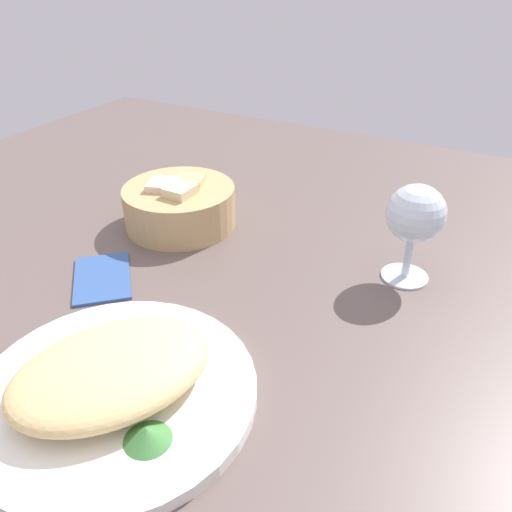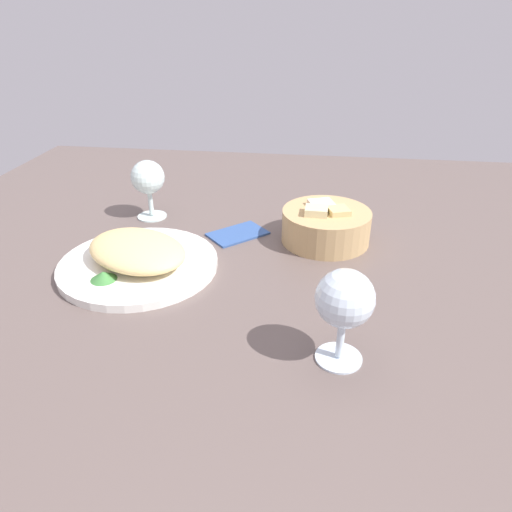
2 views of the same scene
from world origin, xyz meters
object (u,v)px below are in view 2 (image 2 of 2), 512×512
(plate, at_px, (139,264))
(wine_glass_far, at_px, (148,180))
(bread_basket, at_px, (326,225))
(wine_glass_near, at_px, (344,302))
(folded_napkin, at_px, (238,233))

(plate, distance_m, wine_glass_far, 0.23)
(bread_basket, xyz_separation_m, wine_glass_far, (-0.37, 0.07, 0.05))
(plate, xyz_separation_m, bread_basket, (0.32, 0.15, 0.03))
(wine_glass_near, distance_m, wine_glass_far, 0.56)
(wine_glass_far, relative_size, folded_napkin, 1.12)
(wine_glass_near, xyz_separation_m, wine_glass_far, (-0.39, 0.41, -0.00))
(wine_glass_near, bearing_deg, bread_basket, 93.23)
(plate, relative_size, bread_basket, 1.62)
(folded_napkin, bearing_deg, plate, -176.45)
(plate, height_order, bread_basket, bread_basket)
(wine_glass_far, bearing_deg, folded_napkin, -17.65)
(plate, distance_m, bread_basket, 0.35)
(plate, relative_size, wine_glass_near, 2.10)
(wine_glass_near, bearing_deg, folded_napkin, 118.88)
(bread_basket, distance_m, wine_glass_far, 0.38)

